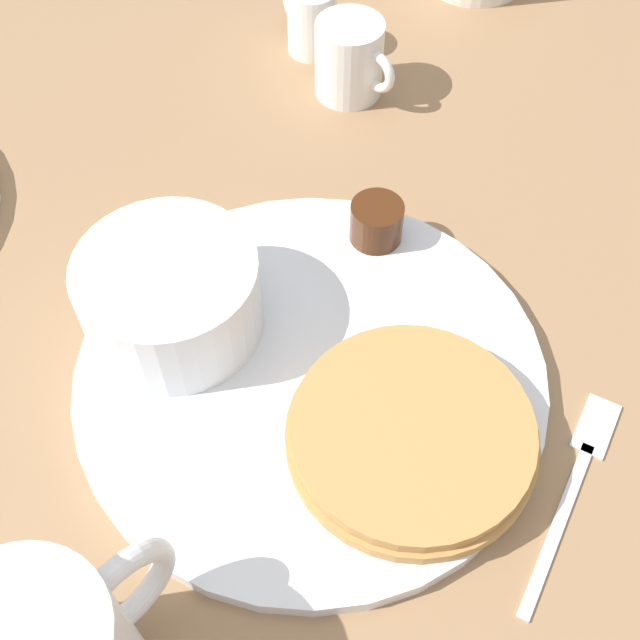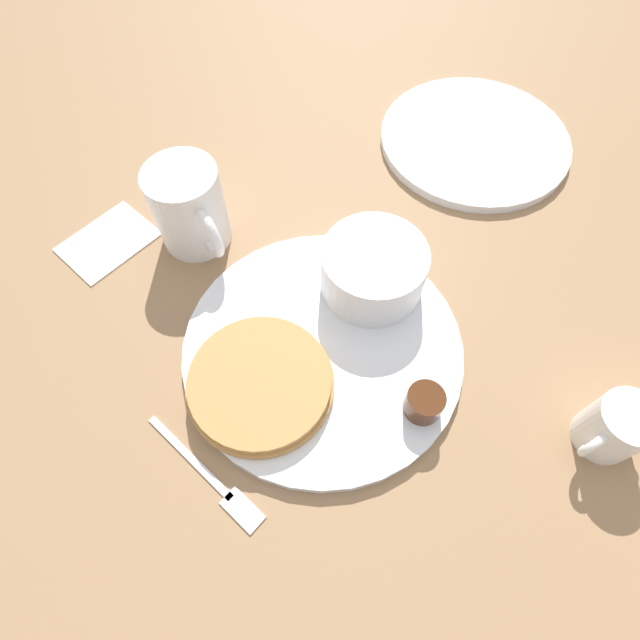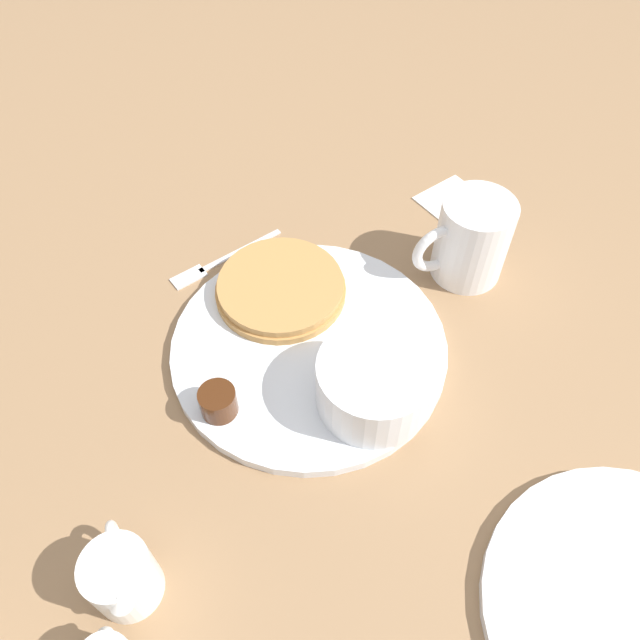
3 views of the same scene
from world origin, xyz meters
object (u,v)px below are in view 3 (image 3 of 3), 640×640
(plate, at_px, (309,346))
(creamer_pitcher_near, at_px, (122,577))
(coffee_mug, at_px, (470,240))
(fork, at_px, (215,263))
(bowl, at_px, (374,382))

(plate, bearing_deg, creamer_pitcher_near, -63.41)
(coffee_mug, bearing_deg, fork, -124.43)
(creamer_pitcher_near, distance_m, fork, 0.36)
(bowl, distance_m, creamer_pitcher_near, 0.27)
(plate, distance_m, creamer_pitcher_near, 0.28)
(bowl, xyz_separation_m, coffee_mug, (-0.09, 0.19, 0.01))
(bowl, bearing_deg, coffee_mug, 114.85)
(coffee_mug, bearing_deg, plate, -90.01)
(plate, xyz_separation_m, creamer_pitcher_near, (0.12, -0.25, 0.03))
(plate, distance_m, fork, 0.17)
(plate, distance_m, bowl, 0.10)
(creamer_pitcher_near, bearing_deg, coffee_mug, 105.17)
(bowl, bearing_deg, creamer_pitcher_near, -82.55)
(fork, bearing_deg, creamer_pitcher_near, -37.38)
(coffee_mug, xyz_separation_m, creamer_pitcher_near, (0.12, -0.46, -0.02))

